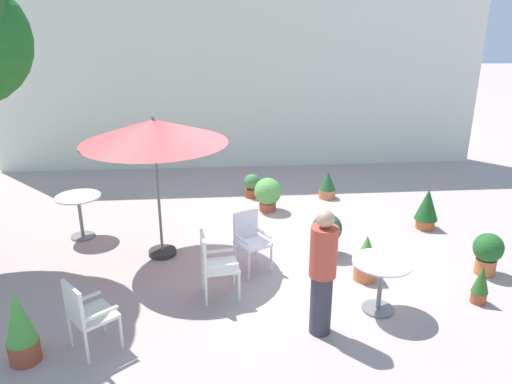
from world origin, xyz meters
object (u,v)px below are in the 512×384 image
Objects in this scene: potted_plant_7 at (366,257)px; standing_person at (322,272)px; cafe_table_0 at (381,276)px; patio_chair_2 at (86,312)px; patio_umbrella_0 at (154,132)px; patio_chair_1 at (214,262)px; potted_plant_0 at (328,185)px; cafe_table_1 at (80,209)px; potted_plant_3 at (481,283)px; potted_plant_4 at (327,232)px; patio_chair_0 at (250,237)px; potted_plant_2 at (268,193)px; potted_plant_5 at (252,185)px; potted_plant_8 at (488,252)px; potted_plant_1 at (20,327)px; potted_plant_6 at (427,208)px.

standing_person is (-0.91, -1.19, 0.46)m from potted_plant_7.
patio_chair_2 is (-3.56, -0.53, 0.02)m from cafe_table_0.
patio_umbrella_0 reaches higher than potted_plant_7.
patio_chair_1 is 4.36m from potted_plant_0.
patio_umbrella_0 is 2.85m from patio_chair_2.
potted_plant_7 is at bearing -22.18° from cafe_table_1.
potted_plant_3 is 0.82× the size of potted_plant_4.
patio_chair_1 reaches higher than patio_chair_0.
patio_chair_2 is at bearing -121.31° from potted_plant_2.
patio_chair_0 is 1.00× the size of patio_chair_2.
cafe_table_1 is 1.09× the size of potted_plant_7.
patio_chair_0 is at bearing 113.73° from standing_person.
potted_plant_5 is 4.79m from potted_plant_8.
standing_person is at bearing -84.38° from potted_plant_5.
potted_plant_0 is at bearing 57.68° from patio_chair_0.
potted_plant_1 is at bearing -171.27° from cafe_table_0.
patio_umbrella_0 reaches higher than standing_person.
patio_umbrella_0 reaches higher than patio_chair_2.
patio_chair_1 is at bearing 172.61° from potted_plant_3.
potted_plant_4 is at bearing -157.01° from potted_plant_6.
standing_person is at bearing 2.82° from patio_chair_2.
potted_plant_3 is (2.98, -1.21, -0.23)m from patio_chair_0.
patio_chair_2 is at bearing -159.92° from potted_plant_7.
potted_plant_8 is 3.03m from standing_person.
potted_plant_6 reaches higher than potted_plant_7.
cafe_table_0 is at bearing -177.45° from potted_plant_3.
potted_plant_3 is at bearing -7.39° from patio_chair_1.
potted_plant_3 is at bearing -74.31° from potted_plant_0.
patio_umbrella_0 is at bearing 168.14° from potted_plant_8.
cafe_table_0 reaches higher than potted_plant_7.
cafe_table_1 is 1.35× the size of potted_plant_3.
patio_chair_0 reaches higher than potted_plant_8.
potted_plant_1 is 0.56× the size of standing_person.
potted_plant_2 is (0.51, 2.29, -0.15)m from patio_chair_0.
cafe_table_1 is at bearing 92.81° from potted_plant_1.
potted_plant_6 is 3.86m from standing_person.
potted_plant_1 reaches higher than potted_plant_5.
potted_plant_2 is 0.84m from potted_plant_5.
potted_plant_4 reaches higher than potted_plant_8.
patio_chair_0 reaches higher than potted_plant_2.
potted_plant_1 is (-2.11, -1.17, -0.09)m from patio_chair_1.
potted_plant_6 is at bearing -31.91° from potted_plant_5.
potted_plant_5 is at bearing 107.15° from potted_plant_2.
potted_plant_1 is 1.30× the size of potted_plant_4.
potted_plant_2 is 0.89× the size of potted_plant_6.
potted_plant_2 reaches higher than potted_plant_8.
potted_plant_7 is (-1.62, -1.70, -0.03)m from potted_plant_6.
patio_chair_0 is 0.92m from patio_chair_1.
patio_chair_2 is 4.78m from potted_plant_2.
potted_plant_1 reaches higher than potted_plant_7.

